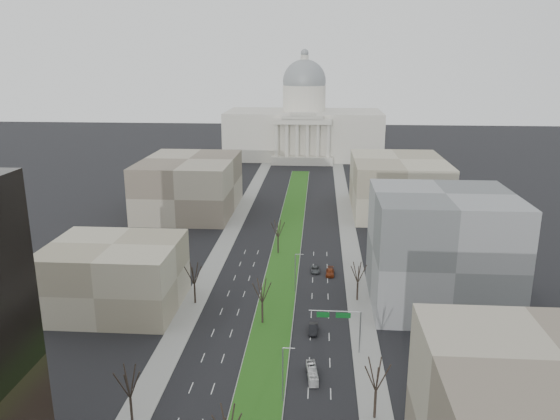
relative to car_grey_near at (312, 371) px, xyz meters
The scene contains 23 objects.
ground 58.24m from the car_grey_near, 97.94° to the left, with size 600.00×600.00×0.00m, color black.
median 57.24m from the car_grey_near, 98.08° to the left, with size 8.00×222.03×0.20m.
sidewalk_left 41.49m from the car_grey_near, 128.02° to the left, with size 5.00×330.00×0.15m, color gray.
sidewalk_right 34.03m from the car_grey_near, 73.87° to the left, with size 5.00×330.00×0.15m, color gray.
capitol 208.00m from the car_grey_near, 92.22° to the left, with size 80.00×46.00×55.00m.
building_beige_left 47.31m from the car_grey_near, 151.08° to the left, with size 26.00×22.00×14.00m, color #9E947A.
building_grey_right 40.99m from the car_grey_near, 48.83° to the left, with size 28.00×26.00×24.00m, color slate.
building_far_left 107.06m from the car_grey_near, 113.78° to the left, with size 30.00×40.00×18.00m, color #7B6F5E.
building_far_right 106.47m from the car_grey_near, 75.29° to the left, with size 30.00×40.00×18.00m, color #9E947A.
tree_left_mid 29.68m from the car_grey_near, 150.44° to the right, with size 5.40×5.40×9.72m.
tree_left_far 36.52m from the car_grey_near, 134.51° to the left, with size 5.28×5.28×9.50m.
tree_right_mid 15.19m from the car_grey_near, 48.43° to the right, with size 5.52×5.52×9.94m.
tree_right_far 31.58m from the car_grey_near, 72.86° to the left, with size 5.04×5.04×9.07m.
tree_median_b 21.26m from the car_grey_near, 119.61° to the left, with size 5.40×5.40×9.72m.
tree_median_c 58.88m from the car_grey_near, 99.88° to the left, with size 5.40×5.40×9.72m.
streetlamp_median_b 9.38m from the car_grey_near, 120.36° to the right, with size 1.90×0.20×9.16m.
streetlamp_median_c 33.20m from the car_grey_near, 97.48° to the left, with size 1.90×0.20×9.16m.
mast_arm_signs 10.83m from the car_grey_near, 54.78° to the left, with size 9.12×0.24×8.09m.
car_grey_near is the anchor object (origin of this frame).
car_black 14.71m from the car_grey_near, 90.20° to the left, with size 1.60×4.58×1.51m, color black.
car_red 43.85m from the car_grey_near, 85.33° to the left, with size 1.97×4.84×1.40m, color maroon.
car_grey_far 45.35m from the car_grey_near, 89.99° to the left, with size 2.03×4.40×1.22m, color #434649.
box_van 0.64m from the car_grey_near, 91.12° to the right, with size 1.49×6.36×1.77m, color white.
Camera 1 is at (8.56, -16.68, 50.12)m, focal length 35.00 mm.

